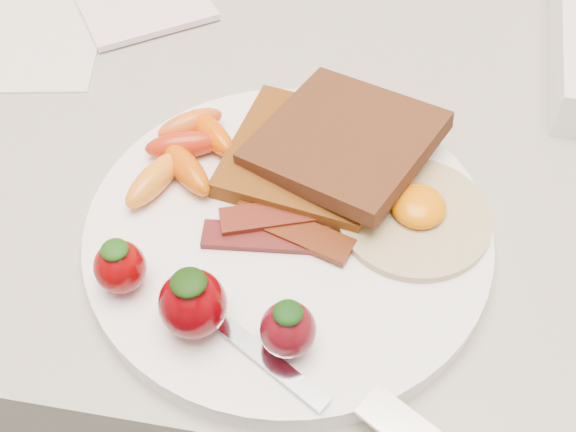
# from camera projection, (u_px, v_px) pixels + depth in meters

# --- Properties ---
(counter) EXTENTS (2.00, 0.60, 0.90)m
(counter) POSITION_uv_depth(u_px,v_px,m) (309.00, 350.00, 0.94)
(counter) COLOR gray
(counter) RESTS_ON ground
(plate) EXTENTS (0.27, 0.27, 0.02)m
(plate) POSITION_uv_depth(u_px,v_px,m) (288.00, 234.00, 0.48)
(plate) COLOR white
(plate) RESTS_ON counter
(toast_lower) EXTENTS (0.12, 0.12, 0.01)m
(toast_lower) POSITION_uv_depth(u_px,v_px,m) (307.00, 156.00, 0.51)
(toast_lower) COLOR #482304
(toast_lower) RESTS_ON plate
(toast_upper) EXTENTS (0.15, 0.15, 0.03)m
(toast_upper) POSITION_uv_depth(u_px,v_px,m) (345.00, 141.00, 0.50)
(toast_upper) COLOR black
(toast_upper) RESTS_ON toast_lower
(fried_egg) EXTENTS (0.13, 0.13, 0.02)m
(fried_egg) POSITION_uv_depth(u_px,v_px,m) (415.00, 214.00, 0.48)
(fried_egg) COLOR beige
(fried_egg) RESTS_ON plate
(bacon_strips) EXTENTS (0.10, 0.06, 0.01)m
(bacon_strips) POSITION_uv_depth(u_px,v_px,m) (280.00, 227.00, 0.47)
(bacon_strips) COLOR #410E10
(bacon_strips) RESTS_ON plate
(baby_carrots) EXTENTS (0.07, 0.11, 0.02)m
(baby_carrots) POSITION_uv_depth(u_px,v_px,m) (185.00, 151.00, 0.51)
(baby_carrots) COLOR #B8250D
(baby_carrots) RESTS_ON plate
(strawberries) EXTENTS (0.14, 0.06, 0.05)m
(strawberries) POSITION_uv_depth(u_px,v_px,m) (199.00, 300.00, 0.42)
(strawberries) COLOR #710104
(strawberries) RESTS_ON plate
(fork) EXTENTS (0.17, 0.09, 0.00)m
(fork) POSITION_uv_depth(u_px,v_px,m) (316.00, 380.00, 0.40)
(fork) COLOR #B1B6CC
(fork) RESTS_ON plate
(paper_sheet) EXTENTS (0.22, 0.27, 0.00)m
(paper_sheet) POSITION_uv_depth(u_px,v_px,m) (10.00, 5.00, 0.66)
(paper_sheet) COLOR silver
(paper_sheet) RESTS_ON counter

